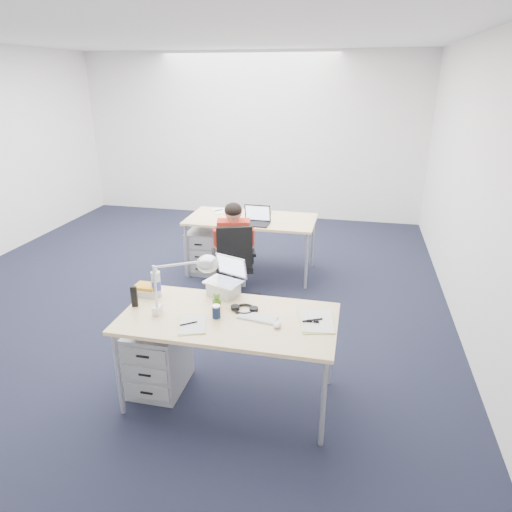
{
  "coord_description": "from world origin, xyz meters",
  "views": [
    {
      "loc": [
        1.89,
        -4.45,
        2.39
      ],
      "look_at": [
        1.04,
        -0.65,
        0.85
      ],
      "focal_mm": 32.0,
      "sensor_mm": 36.0,
      "label": 1
    }
  ],
  "objects_px": {
    "seated_person": "(234,249)",
    "bear_figurine": "(217,301)",
    "office_chair": "(234,279)",
    "far_cup": "(269,210)",
    "desk_far": "(251,222)",
    "drawer_pedestal_far": "(205,250)",
    "computer_mouse": "(277,325)",
    "headphones": "(244,308)",
    "drawer_pedestal_near": "(159,357)",
    "sunglasses": "(313,322)",
    "dark_laptop": "(256,215)",
    "cordless_phone": "(134,297)",
    "desk_lamp": "(175,284)",
    "book_stack": "(146,290)",
    "water_bottle": "(156,282)",
    "silver_laptop": "(223,278)",
    "wireless_keyboard": "(257,317)",
    "desk_near": "(229,322)",
    "can_koozie": "(216,311)"
  },
  "relations": [
    {
      "from": "seated_person",
      "to": "bear_figurine",
      "type": "relative_size",
      "value": 8.61
    },
    {
      "from": "far_cup",
      "to": "wireless_keyboard",
      "type": "bearing_deg",
      "value": -80.78
    },
    {
      "from": "computer_mouse",
      "to": "bear_figurine",
      "type": "bearing_deg",
      "value": 161.83
    },
    {
      "from": "wireless_keyboard",
      "to": "can_koozie",
      "type": "relative_size",
      "value": 2.89
    },
    {
      "from": "dark_laptop",
      "to": "seated_person",
      "type": "bearing_deg",
      "value": -108.95
    },
    {
      "from": "desk_near",
      "to": "far_cup",
      "type": "xyz_separation_m",
      "value": [
        -0.23,
        2.74,
        0.09
      ]
    },
    {
      "from": "desk_far",
      "to": "drawer_pedestal_far",
      "type": "xyz_separation_m",
      "value": [
        -0.6,
        -0.07,
        -0.41
      ]
    },
    {
      "from": "desk_far",
      "to": "dark_laptop",
      "type": "height_order",
      "value": "dark_laptop"
    },
    {
      "from": "desk_far",
      "to": "can_koozie",
      "type": "distance_m",
      "value": 2.54
    },
    {
      "from": "drawer_pedestal_near",
      "to": "dark_laptop",
      "type": "bearing_deg",
      "value": 82.14
    },
    {
      "from": "book_stack",
      "to": "desk_lamp",
      "type": "relative_size",
      "value": 0.36
    },
    {
      "from": "far_cup",
      "to": "seated_person",
      "type": "bearing_deg",
      "value": -103.42
    },
    {
      "from": "desk_near",
      "to": "can_koozie",
      "type": "relative_size",
      "value": 15.97
    },
    {
      "from": "seated_person",
      "to": "book_stack",
      "type": "xyz_separation_m",
      "value": [
        -0.3,
        -1.61,
        0.21
      ]
    },
    {
      "from": "silver_laptop",
      "to": "computer_mouse",
      "type": "distance_m",
      "value": 0.68
    },
    {
      "from": "computer_mouse",
      "to": "book_stack",
      "type": "distance_m",
      "value": 1.16
    },
    {
      "from": "desk_near",
      "to": "water_bottle",
      "type": "distance_m",
      "value": 0.71
    },
    {
      "from": "desk_near",
      "to": "computer_mouse",
      "type": "height_order",
      "value": "computer_mouse"
    },
    {
      "from": "wireless_keyboard",
      "to": "far_cup",
      "type": "height_order",
      "value": "far_cup"
    },
    {
      "from": "silver_laptop",
      "to": "wireless_keyboard",
      "type": "xyz_separation_m",
      "value": [
        0.35,
        -0.32,
        -0.14
      ]
    },
    {
      "from": "computer_mouse",
      "to": "headphones",
      "type": "bearing_deg",
      "value": 148.06
    },
    {
      "from": "office_chair",
      "to": "silver_laptop",
      "type": "height_order",
      "value": "silver_laptop"
    },
    {
      "from": "drawer_pedestal_near",
      "to": "cordless_phone",
      "type": "relative_size",
      "value": 3.26
    },
    {
      "from": "office_chair",
      "to": "dark_laptop",
      "type": "relative_size",
      "value": 2.9
    },
    {
      "from": "office_chair",
      "to": "drawer_pedestal_far",
      "type": "xyz_separation_m",
      "value": [
        -0.59,
        0.76,
        0.01
      ]
    },
    {
      "from": "desk_far",
      "to": "computer_mouse",
      "type": "height_order",
      "value": "computer_mouse"
    },
    {
      "from": "drawer_pedestal_near",
      "to": "computer_mouse",
      "type": "height_order",
      "value": "computer_mouse"
    },
    {
      "from": "silver_laptop",
      "to": "computer_mouse",
      "type": "bearing_deg",
      "value": -19.0
    },
    {
      "from": "headphones",
      "to": "sunglasses",
      "type": "bearing_deg",
      "value": -10.91
    },
    {
      "from": "can_koozie",
      "to": "cordless_phone",
      "type": "relative_size",
      "value": 0.59
    },
    {
      "from": "seated_person",
      "to": "drawer_pedestal_near",
      "type": "relative_size",
      "value": 2.05
    },
    {
      "from": "desk_far",
      "to": "water_bottle",
      "type": "relative_size",
      "value": 6.59
    },
    {
      "from": "drawer_pedestal_far",
      "to": "wireless_keyboard",
      "type": "relative_size",
      "value": 1.9
    },
    {
      "from": "office_chair",
      "to": "drawer_pedestal_far",
      "type": "height_order",
      "value": "office_chair"
    },
    {
      "from": "drawer_pedestal_near",
      "to": "drawer_pedestal_far",
      "type": "distance_m",
      "value": 2.43
    },
    {
      "from": "silver_laptop",
      "to": "office_chair",
      "type": "bearing_deg",
      "value": 121.37
    },
    {
      "from": "desk_lamp",
      "to": "desk_far",
      "type": "bearing_deg",
      "value": 95.23
    },
    {
      "from": "office_chair",
      "to": "far_cup",
      "type": "relative_size",
      "value": 10.92
    },
    {
      "from": "office_chair",
      "to": "book_stack",
      "type": "bearing_deg",
      "value": -122.64
    },
    {
      "from": "headphones",
      "to": "desk_near",
      "type": "bearing_deg",
      "value": -129.65
    },
    {
      "from": "water_bottle",
      "to": "desk_lamp",
      "type": "xyz_separation_m",
      "value": [
        0.28,
        -0.28,
        0.14
      ]
    },
    {
      "from": "desk_near",
      "to": "bear_figurine",
      "type": "relative_size",
      "value": 12.23
    },
    {
      "from": "drawer_pedestal_far",
      "to": "water_bottle",
      "type": "bearing_deg",
      "value": -81.11
    },
    {
      "from": "wireless_keyboard",
      "to": "far_cup",
      "type": "distance_m",
      "value": 2.75
    },
    {
      "from": "bear_figurine",
      "to": "cordless_phone",
      "type": "height_order",
      "value": "cordless_phone"
    },
    {
      "from": "desk_near",
      "to": "drawer_pedestal_far",
      "type": "xyz_separation_m",
      "value": [
        -1.0,
        2.42,
        -0.41
      ]
    },
    {
      "from": "drawer_pedestal_far",
      "to": "headphones",
      "type": "bearing_deg",
      "value": -64.45
    },
    {
      "from": "silver_laptop",
      "to": "cordless_phone",
      "type": "relative_size",
      "value": 1.78
    },
    {
      "from": "desk_far",
      "to": "water_bottle",
      "type": "distance_m",
      "value": 2.3
    },
    {
      "from": "wireless_keyboard",
      "to": "bear_figurine",
      "type": "height_order",
      "value": "bear_figurine"
    }
  ]
}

